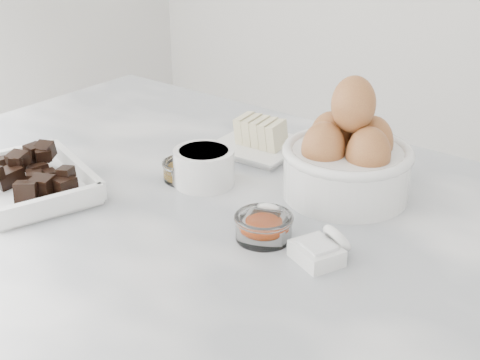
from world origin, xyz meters
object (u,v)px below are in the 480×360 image
egg_bowl (347,158)px  honey_bowl (185,170)px  chocolate_dish (28,178)px  salt_spoon (322,249)px  vanilla_spoon (266,223)px  zest_bowl (264,226)px  butter_plate (258,139)px  sugar_ramekin (204,166)px

egg_bowl → honey_bowl: egg_bowl is taller
chocolate_dish → salt_spoon: (0.45, 0.11, -0.01)m
salt_spoon → vanilla_spoon: bearing=172.4°
egg_bowl → salt_spoon: bearing=-69.1°
salt_spoon → honey_bowl: bearing=166.5°
zest_bowl → salt_spoon: bearing=1.1°
butter_plate → salt_spoon: bearing=-40.7°
chocolate_dish → sugar_ramekin: size_ratio=2.72×
sugar_ramekin → salt_spoon: 0.27m
egg_bowl → honey_bowl: 0.26m
chocolate_dish → egg_bowl: egg_bowl is taller
zest_bowl → sugar_ramekin: bearing=155.2°
salt_spoon → sugar_ramekin: bearing=163.4°
butter_plate → egg_bowl: egg_bowl is taller
sugar_ramekin → vanilla_spoon: sugar_ramekin is taller
chocolate_dish → salt_spoon: bearing=13.3°
zest_bowl → honey_bowl: bearing=160.6°
sugar_ramekin → salt_spoon: bearing=-16.6°
salt_spoon → butter_plate: bearing=139.3°
egg_bowl → vanilla_spoon: (-0.03, -0.16, -0.05)m
honey_bowl → salt_spoon: bearing=-13.5°
butter_plate → salt_spoon: 0.36m
chocolate_dish → butter_plate: butter_plate is taller
vanilla_spoon → salt_spoon: size_ratio=0.85×
egg_bowl → honey_bowl: bearing=-154.9°
butter_plate → zest_bowl: 0.30m
chocolate_dish → honey_bowl: size_ratio=3.59×
egg_bowl → salt_spoon: (0.07, -0.18, -0.05)m
chocolate_dish → vanilla_spoon: chocolate_dish is taller
zest_bowl → vanilla_spoon: 0.02m
egg_bowl → butter_plate: bearing=164.1°
zest_bowl → butter_plate: bearing=128.0°
honey_bowl → zest_bowl: size_ratio=0.90×
chocolate_dish → zest_bowl: chocolate_dish is taller
zest_bowl → vanilla_spoon: bearing=116.1°
butter_plate → salt_spoon: butter_plate is taller
butter_plate → egg_bowl: bearing=-15.9°
butter_plate → vanilla_spoon: (0.18, -0.22, -0.01)m
chocolate_dish → salt_spoon: chocolate_dish is taller
vanilla_spoon → salt_spoon: (0.10, -0.01, 0.00)m
egg_bowl → zest_bowl: egg_bowl is taller
egg_bowl → zest_bowl: size_ratio=2.43×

